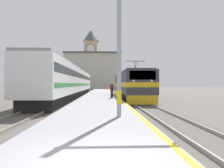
% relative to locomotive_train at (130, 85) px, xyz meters
% --- Properties ---
extents(ground_plane, '(200.00, 200.00, 0.00)m').
position_rel_locomotive_train_xyz_m(ground_plane, '(-3.78, 7.01, -1.74)').
color(ground_plane, '#514C47').
extents(platform, '(4.38, 140.00, 0.39)m').
position_rel_locomotive_train_xyz_m(platform, '(-3.78, 2.01, -1.55)').
color(platform, gray).
rests_on(platform, ground).
extents(rail_track_near, '(2.83, 140.00, 0.16)m').
position_rel_locomotive_train_xyz_m(rail_track_near, '(0.00, 2.01, -1.71)').
color(rail_track_near, '#514C47').
rests_on(rail_track_near, ground).
extents(rail_track_far, '(2.84, 140.00, 0.16)m').
position_rel_locomotive_train_xyz_m(rail_track_far, '(-7.96, 2.01, -1.71)').
color(rail_track_far, '#514C47').
rests_on(rail_track_far, ground).
extents(locomotive_train, '(2.92, 17.12, 4.36)m').
position_rel_locomotive_train_xyz_m(locomotive_train, '(0.00, 0.00, 0.00)').
color(locomotive_train, black).
rests_on(locomotive_train, ground).
extents(passenger_train, '(2.92, 38.67, 4.11)m').
position_rel_locomotive_train_xyz_m(passenger_train, '(-7.96, 5.45, 0.46)').
color(passenger_train, black).
rests_on(passenger_train, ground).
extents(catenary_mast, '(3.00, 0.23, 7.31)m').
position_rel_locomotive_train_xyz_m(catenary_mast, '(-2.53, -17.22, 2.42)').
color(catenary_mast, '#9E9EA3').
rests_on(catenary_mast, platform).
extents(person_on_platform, '(0.34, 0.34, 1.65)m').
position_rel_locomotive_train_xyz_m(person_on_platform, '(-2.53, -4.30, -0.48)').
color(person_on_platform, '#23232D').
rests_on(person_on_platform, platform).
extents(clock_tower, '(6.06, 6.06, 22.64)m').
position_rel_locomotive_train_xyz_m(clock_tower, '(-8.10, 56.71, 10.48)').
color(clock_tower, tan).
rests_on(clock_tower, ground).
extents(station_building, '(19.69, 8.91, 12.79)m').
position_rel_locomotive_train_xyz_m(station_building, '(-7.02, 49.91, 4.68)').
color(station_building, '#B7B2A3').
rests_on(station_building, ground).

